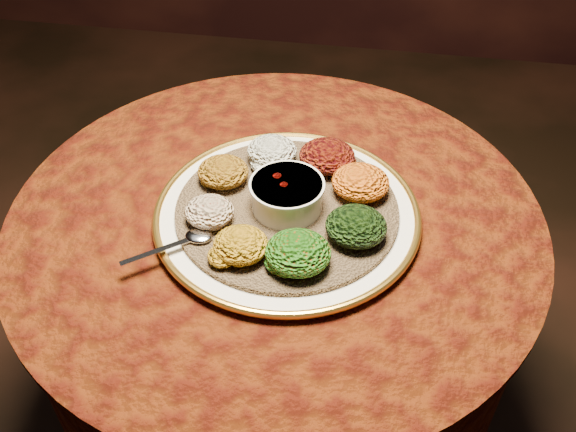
# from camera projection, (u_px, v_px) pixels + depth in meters

# --- Properties ---
(table) EXTENTS (0.96, 0.96, 0.73)m
(table) POSITION_uv_depth(u_px,v_px,m) (276.00, 278.00, 1.27)
(table) COLOR black
(table) RESTS_ON ground
(platter) EXTENTS (0.55, 0.55, 0.02)m
(platter) POSITION_uv_depth(u_px,v_px,m) (287.00, 214.00, 1.13)
(platter) COLOR white
(platter) RESTS_ON table
(injera) EXTENTS (0.43, 0.43, 0.01)m
(injera) POSITION_uv_depth(u_px,v_px,m) (287.00, 209.00, 1.12)
(injera) COLOR olive
(injera) RESTS_ON platter
(stew_bowl) EXTENTS (0.13, 0.13, 0.05)m
(stew_bowl) POSITION_uv_depth(u_px,v_px,m) (287.00, 194.00, 1.10)
(stew_bowl) COLOR silver
(stew_bowl) RESTS_ON injera
(spoon) EXTENTS (0.13, 0.10, 0.01)m
(spoon) POSITION_uv_depth(u_px,v_px,m) (192.00, 238.00, 1.05)
(spoon) COLOR silver
(spoon) RESTS_ON injera
(portion_ayib) EXTENTS (0.09, 0.09, 0.05)m
(portion_ayib) POSITION_uv_depth(u_px,v_px,m) (272.00, 151.00, 1.20)
(portion_ayib) COLOR beige
(portion_ayib) RESTS_ON injera
(portion_kitfo) EXTENTS (0.10, 0.10, 0.05)m
(portion_kitfo) POSITION_uv_depth(u_px,v_px,m) (327.00, 156.00, 1.18)
(portion_kitfo) COLOR black
(portion_kitfo) RESTS_ON injera
(portion_tikil) EXTENTS (0.10, 0.10, 0.05)m
(portion_tikil) POSITION_uv_depth(u_px,v_px,m) (361.00, 182.00, 1.13)
(portion_tikil) COLOR #C27B10
(portion_tikil) RESTS_ON injera
(portion_gomen) EXTENTS (0.10, 0.10, 0.05)m
(portion_gomen) POSITION_uv_depth(u_px,v_px,m) (356.00, 226.00, 1.05)
(portion_gomen) COLOR black
(portion_gomen) RESTS_ON injera
(portion_mixveg) EXTENTS (0.11, 0.10, 0.05)m
(portion_mixveg) POSITION_uv_depth(u_px,v_px,m) (298.00, 253.00, 1.00)
(portion_mixveg) COLOR #AF2C0B
(portion_mixveg) RESTS_ON injera
(portion_kik) EXTENTS (0.09, 0.09, 0.04)m
(portion_kik) POSITION_uv_depth(u_px,v_px,m) (241.00, 245.00, 1.02)
(portion_kik) COLOR #BD7E10
(portion_kik) RESTS_ON injera
(portion_timatim) EXTENTS (0.08, 0.08, 0.04)m
(portion_timatim) POSITION_uv_depth(u_px,v_px,m) (209.00, 212.00, 1.08)
(portion_timatim) COLOR maroon
(portion_timatim) RESTS_ON injera
(portion_shiro) EXTENTS (0.09, 0.09, 0.04)m
(portion_shiro) POSITION_uv_depth(u_px,v_px,m) (223.00, 172.00, 1.15)
(portion_shiro) COLOR #885B10
(portion_shiro) RESTS_ON injera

